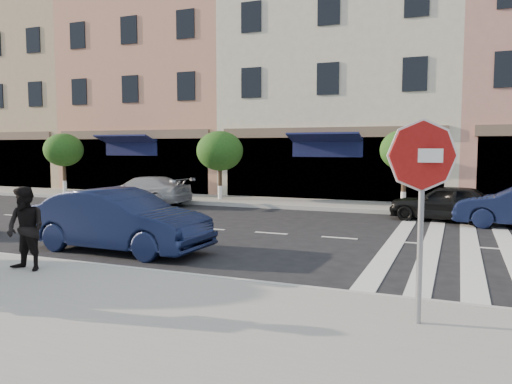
# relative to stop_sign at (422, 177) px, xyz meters

# --- Properties ---
(ground) EXTENTS (120.00, 120.00, 0.00)m
(ground) POSITION_rel_stop_sign_xyz_m (-4.54, 2.62, -2.10)
(ground) COLOR black
(ground) RESTS_ON ground
(sidewalk_near) EXTENTS (60.00, 4.50, 0.15)m
(sidewalk_near) POSITION_rel_stop_sign_xyz_m (-4.54, -1.13, -2.03)
(sidewalk_near) COLOR gray
(sidewalk_near) RESTS_ON ground
(sidewalk_far) EXTENTS (60.00, 3.00, 0.15)m
(sidewalk_far) POSITION_rel_stop_sign_xyz_m (-4.54, 13.62, -2.03)
(sidewalk_far) COLOR gray
(sidewalk_far) RESTS_ON ground
(building_west_far) EXTENTS (12.00, 9.00, 12.00)m
(building_west_far) POSITION_rel_stop_sign_xyz_m (-26.54, 19.62, 3.90)
(building_west_far) COLOR tan
(building_west_far) RESTS_ON ground
(building_west_mid) EXTENTS (10.00, 9.00, 14.00)m
(building_west_mid) POSITION_rel_stop_sign_xyz_m (-15.54, 19.62, 4.90)
(building_west_mid) COLOR tan
(building_west_mid) RESTS_ON ground
(building_centre) EXTENTS (11.00, 9.00, 11.00)m
(building_centre) POSITION_rel_stop_sign_xyz_m (-5.04, 19.62, 3.40)
(building_centre) COLOR beige
(building_centre) RESTS_ON ground
(street_tree_wa) EXTENTS (2.00, 2.00, 3.05)m
(street_tree_wa) POSITION_rel_stop_sign_xyz_m (-18.54, 13.42, 0.23)
(street_tree_wa) COLOR #473323
(street_tree_wa) RESTS_ON sidewalk_far
(street_tree_wb) EXTENTS (2.10, 2.10, 3.06)m
(street_tree_wb) POSITION_rel_stop_sign_xyz_m (-9.54, 13.42, 0.20)
(street_tree_wb) COLOR #473323
(street_tree_wb) RESTS_ON sidewalk_far
(street_tree_c) EXTENTS (1.90, 1.90, 3.04)m
(street_tree_c) POSITION_rel_stop_sign_xyz_m (-1.54, 13.42, 0.25)
(street_tree_c) COLOR #473323
(street_tree_c) RESTS_ON sidewalk_far
(stop_sign) EXTENTS (0.96, 0.13, 2.71)m
(stop_sign) POSITION_rel_stop_sign_xyz_m (0.00, 0.00, 0.00)
(stop_sign) COLOR gray
(stop_sign) RESTS_ON sidewalk_near
(walker) EXTENTS (0.78, 0.61, 1.60)m
(walker) POSITION_rel_stop_sign_xyz_m (-7.11, 0.21, -1.15)
(walker) COLOR black
(walker) RESTS_ON sidewalk_near
(car_near_mid) EXTENTS (4.58, 1.77, 1.49)m
(car_near_mid) POSITION_rel_stop_sign_xyz_m (-7.04, 2.92, -1.36)
(car_near_mid) COLOR black
(car_near_mid) RESTS_ON ground
(car_far_left) EXTENTS (4.38, 2.00, 1.24)m
(car_far_left) POSITION_rel_stop_sign_xyz_m (-12.08, 11.20, -1.48)
(car_far_left) COLOR gray
(car_far_left) RESTS_ON ground
(car_far_mid) EXTENTS (3.82, 1.95, 1.25)m
(car_far_mid) POSITION_rel_stop_sign_xyz_m (0.07, 11.06, -1.48)
(car_far_mid) COLOR black
(car_far_mid) RESTS_ON ground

